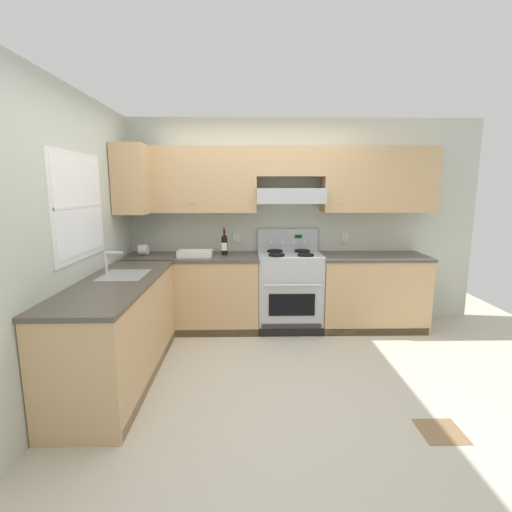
# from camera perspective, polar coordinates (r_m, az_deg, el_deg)

# --- Properties ---
(ground_plane) EXTENTS (7.04, 7.04, 0.00)m
(ground_plane) POSITION_cam_1_polar(r_m,az_deg,el_deg) (3.67, 0.33, -17.59)
(ground_plane) COLOR beige
(floor_accent_tile) EXTENTS (0.30, 0.30, 0.01)m
(floor_accent_tile) POSITION_cam_1_polar(r_m,az_deg,el_deg) (3.25, 25.97, -22.55)
(floor_accent_tile) COLOR olive
(floor_accent_tile) RESTS_ON ground_plane
(wall_back) EXTENTS (4.68, 0.57, 2.55)m
(wall_back) POSITION_cam_1_polar(r_m,az_deg,el_deg) (4.80, 4.80, 7.41)
(wall_back) COLOR beige
(wall_back) RESTS_ON ground_plane
(wall_left) EXTENTS (0.47, 4.00, 2.55)m
(wall_left) POSITION_cam_1_polar(r_m,az_deg,el_deg) (3.80, -24.55, 3.75)
(wall_left) COLOR beige
(wall_left) RESTS_ON ground_plane
(counter_back_run) EXTENTS (3.60, 0.65, 0.91)m
(counter_back_run) POSITION_cam_1_polar(r_m,az_deg,el_deg) (4.67, 2.62, -5.46)
(counter_back_run) COLOR tan
(counter_back_run) RESTS_ON ground_plane
(counter_left_run) EXTENTS (0.63, 1.91, 1.13)m
(counter_left_run) POSITION_cam_1_polar(r_m,az_deg,el_deg) (3.66, -19.84, -10.38)
(counter_left_run) COLOR tan
(counter_left_run) RESTS_ON ground_plane
(stove) EXTENTS (0.76, 0.62, 1.20)m
(stove) POSITION_cam_1_polar(r_m,az_deg,el_deg) (4.69, 5.00, -5.07)
(stove) COLOR #B7BABC
(stove) RESTS_ON ground_plane
(wine_bottle) EXTENTS (0.07, 0.08, 0.33)m
(wine_bottle) POSITION_cam_1_polar(r_m,az_deg,el_deg) (4.59, -4.76, 1.83)
(wine_bottle) COLOR black
(wine_bottle) RESTS_ON counter_back_run
(bowl) EXTENTS (0.40, 0.22, 0.07)m
(bowl) POSITION_cam_1_polar(r_m,az_deg,el_deg) (4.53, -9.12, 0.22)
(bowl) COLOR white
(bowl) RESTS_ON counter_back_run
(paper_towel_roll) EXTENTS (0.11, 0.13, 0.13)m
(paper_towel_roll) POSITION_cam_1_polar(r_m,az_deg,el_deg) (4.78, -16.52, 0.92)
(paper_towel_roll) COLOR white
(paper_towel_roll) RESTS_ON counter_back_run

